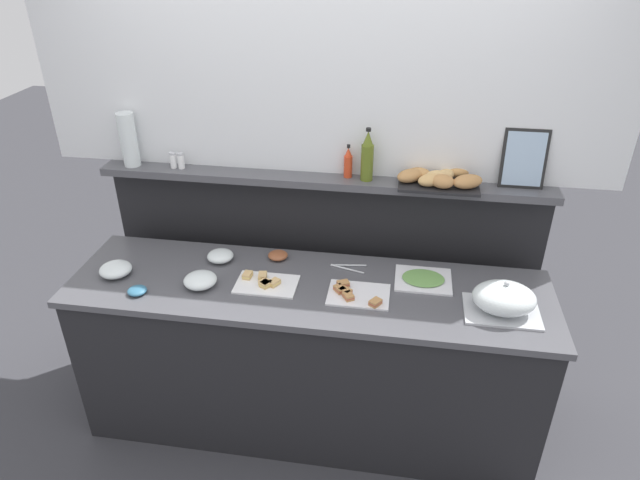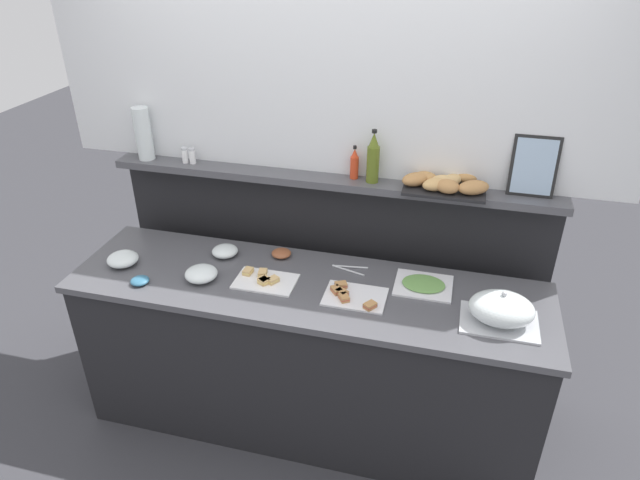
{
  "view_description": "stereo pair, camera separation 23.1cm",
  "coord_description": "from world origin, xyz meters",
  "px_view_note": "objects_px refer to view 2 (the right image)",
  "views": [
    {
      "loc": [
        0.41,
        -2.25,
        2.49
      ],
      "look_at": [
        0.04,
        0.1,
        1.13
      ],
      "focal_mm": 31.55,
      "sensor_mm": 36.0,
      "label": 1
    },
    {
      "loc": [
        0.64,
        -2.2,
        2.49
      ],
      "look_at": [
        0.04,
        0.1,
        1.13
      ],
      "focal_mm": 31.55,
      "sensor_mm": 36.0,
      "label": 2
    }
  ],
  "objects_px": {
    "glass_bowl_medium": "(123,259)",
    "bread_basket": "(445,183)",
    "serving_cloche": "(501,310)",
    "serving_tongs": "(349,268)",
    "framed_picture": "(534,166)",
    "sandwich_platter_front": "(264,280)",
    "sandwich_platter_side": "(352,296)",
    "olive_oil_bottle": "(373,159)",
    "glass_bowl_large": "(225,251)",
    "water_carafe": "(143,134)",
    "pepper_shaker": "(192,156)",
    "condiment_bowl_red": "(281,253)",
    "hot_sauce_bottle": "(354,164)",
    "glass_bowl_small": "(201,274)",
    "salt_shaker": "(185,155)",
    "condiment_bowl_dark": "(140,281)",
    "cold_cuts_platter": "(423,285)"
  },
  "relations": [
    {
      "from": "glass_bowl_medium",
      "to": "bread_basket",
      "type": "height_order",
      "value": "bread_basket"
    },
    {
      "from": "serving_cloche",
      "to": "bread_basket",
      "type": "bearing_deg",
      "value": 122.81
    },
    {
      "from": "serving_tongs",
      "to": "framed_picture",
      "type": "distance_m",
      "value": 1.03
    },
    {
      "from": "sandwich_platter_front",
      "to": "bread_basket",
      "type": "relative_size",
      "value": 0.66
    },
    {
      "from": "sandwich_platter_side",
      "to": "olive_oil_bottle",
      "type": "distance_m",
      "value": 0.7
    },
    {
      "from": "glass_bowl_large",
      "to": "bread_basket",
      "type": "relative_size",
      "value": 0.3
    },
    {
      "from": "sandwich_platter_front",
      "to": "water_carafe",
      "type": "relative_size",
      "value": 1.04
    },
    {
      "from": "serving_cloche",
      "to": "pepper_shaker",
      "type": "relative_size",
      "value": 3.91
    },
    {
      "from": "serving_cloche",
      "to": "olive_oil_bottle",
      "type": "distance_m",
      "value": 0.96
    },
    {
      "from": "condiment_bowl_red",
      "to": "olive_oil_bottle",
      "type": "xyz_separation_m",
      "value": [
        0.44,
        0.2,
        0.5
      ]
    },
    {
      "from": "hot_sauce_bottle",
      "to": "olive_oil_bottle",
      "type": "bearing_deg",
      "value": -12.57
    },
    {
      "from": "condiment_bowl_red",
      "to": "olive_oil_bottle",
      "type": "relative_size",
      "value": 0.38
    },
    {
      "from": "sandwich_platter_side",
      "to": "sandwich_platter_front",
      "type": "bearing_deg",
      "value": 177.01
    },
    {
      "from": "pepper_shaker",
      "to": "water_carafe",
      "type": "distance_m",
      "value": 0.3
    },
    {
      "from": "olive_oil_bottle",
      "to": "glass_bowl_small",
      "type": "bearing_deg",
      "value": -146.02
    },
    {
      "from": "glass_bowl_large",
      "to": "condiment_bowl_red",
      "type": "relative_size",
      "value": 1.32
    },
    {
      "from": "serving_cloche",
      "to": "water_carafe",
      "type": "distance_m",
      "value": 2.07
    },
    {
      "from": "glass_bowl_large",
      "to": "glass_bowl_medium",
      "type": "bearing_deg",
      "value": -155.82
    },
    {
      "from": "salt_shaker",
      "to": "pepper_shaker",
      "type": "xyz_separation_m",
      "value": [
        0.04,
        0.0,
        0.0
      ]
    },
    {
      "from": "sandwich_platter_front",
      "to": "condiment_bowl_red",
      "type": "distance_m",
      "value": 0.25
    },
    {
      "from": "condiment_bowl_dark",
      "to": "serving_tongs",
      "type": "height_order",
      "value": "condiment_bowl_dark"
    },
    {
      "from": "salt_shaker",
      "to": "bread_basket",
      "type": "distance_m",
      "value": 1.41
    },
    {
      "from": "glass_bowl_medium",
      "to": "glass_bowl_large",
      "type": "bearing_deg",
      "value": 24.18
    },
    {
      "from": "glass_bowl_small",
      "to": "olive_oil_bottle",
      "type": "distance_m",
      "value": 1.04
    },
    {
      "from": "sandwich_platter_front",
      "to": "bread_basket",
      "type": "bearing_deg",
      "value": 28.37
    },
    {
      "from": "condiment_bowl_dark",
      "to": "pepper_shaker",
      "type": "relative_size",
      "value": 1.06
    },
    {
      "from": "bread_basket",
      "to": "glass_bowl_medium",
      "type": "bearing_deg",
      "value": -163.53
    },
    {
      "from": "olive_oil_bottle",
      "to": "cold_cuts_platter",
      "type": "bearing_deg",
      "value": -42.26
    },
    {
      "from": "sandwich_platter_side",
      "to": "framed_picture",
      "type": "height_order",
      "value": "framed_picture"
    },
    {
      "from": "sandwich_platter_front",
      "to": "framed_picture",
      "type": "bearing_deg",
      "value": 22.02
    },
    {
      "from": "serving_cloche",
      "to": "glass_bowl_small",
      "type": "height_order",
      "value": "serving_cloche"
    },
    {
      "from": "sandwich_platter_side",
      "to": "glass_bowl_small",
      "type": "relative_size",
      "value": 1.81
    },
    {
      "from": "cold_cuts_platter",
      "to": "glass_bowl_medium",
      "type": "bearing_deg",
      "value": -173.07
    },
    {
      "from": "condiment_bowl_red",
      "to": "condiment_bowl_dark",
      "type": "height_order",
      "value": "condiment_bowl_red"
    },
    {
      "from": "water_carafe",
      "to": "serving_tongs",
      "type": "bearing_deg",
      "value": -10.9
    },
    {
      "from": "cold_cuts_platter",
      "to": "glass_bowl_large",
      "type": "relative_size",
      "value": 2.02
    },
    {
      "from": "condiment_bowl_red",
      "to": "hot_sauce_bottle",
      "type": "height_order",
      "value": "hot_sauce_bottle"
    },
    {
      "from": "serving_cloche",
      "to": "salt_shaker",
      "type": "xyz_separation_m",
      "value": [
        -1.72,
        0.5,
        0.37
      ]
    },
    {
      "from": "glass_bowl_large",
      "to": "water_carafe",
      "type": "height_order",
      "value": "water_carafe"
    },
    {
      "from": "olive_oil_bottle",
      "to": "salt_shaker",
      "type": "relative_size",
      "value": 3.17
    },
    {
      "from": "sandwich_platter_side",
      "to": "salt_shaker",
      "type": "xyz_separation_m",
      "value": [
        -1.05,
        0.47,
        0.43
      ]
    },
    {
      "from": "serving_cloche",
      "to": "condiment_bowl_dark",
      "type": "height_order",
      "value": "serving_cloche"
    },
    {
      "from": "condiment_bowl_dark",
      "to": "water_carafe",
      "type": "height_order",
      "value": "water_carafe"
    },
    {
      "from": "pepper_shaker",
      "to": "salt_shaker",
      "type": "bearing_deg",
      "value": 180.0
    },
    {
      "from": "olive_oil_bottle",
      "to": "glass_bowl_large",
      "type": "bearing_deg",
      "value": -159.96
    },
    {
      "from": "sandwich_platter_side",
      "to": "glass_bowl_small",
      "type": "distance_m",
      "value": 0.76
    },
    {
      "from": "hot_sauce_bottle",
      "to": "sandwich_platter_side",
      "type": "bearing_deg",
      "value": -78.06
    },
    {
      "from": "condiment_bowl_dark",
      "to": "serving_tongs",
      "type": "relative_size",
      "value": 0.49
    },
    {
      "from": "sandwich_platter_side",
      "to": "framed_picture",
      "type": "distance_m",
      "value": 1.06
    },
    {
      "from": "glass_bowl_large",
      "to": "water_carafe",
      "type": "xyz_separation_m",
      "value": [
        -0.55,
        0.27,
        0.52
      ]
    }
  ]
}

